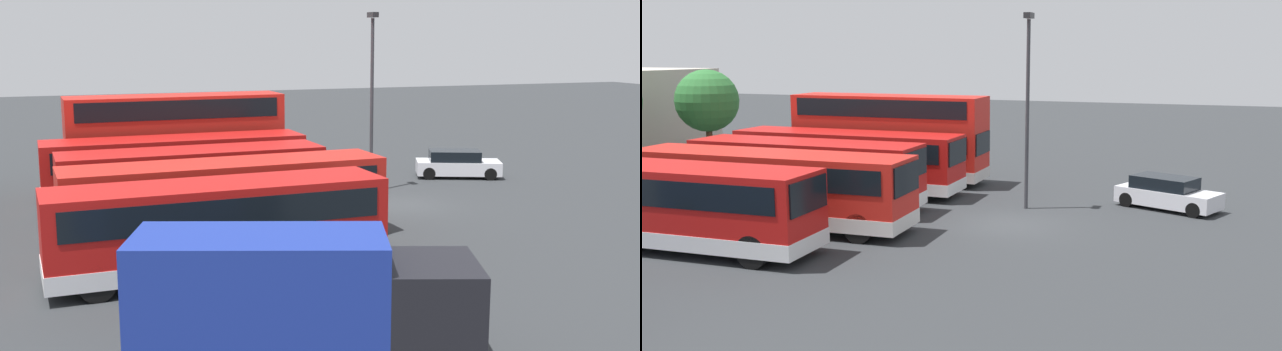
% 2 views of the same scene
% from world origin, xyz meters
% --- Properties ---
extents(ground_plane, '(140.00, 140.00, 0.00)m').
position_xyz_m(ground_plane, '(0.00, 0.00, 0.00)').
color(ground_plane, '#2D3033').
extents(bus_single_deck_near_end, '(2.97, 10.59, 2.95)m').
position_xyz_m(bus_single_deck_near_end, '(-7.42, 9.68, 1.62)').
color(bus_single_deck_near_end, '#B71411').
rests_on(bus_single_deck_near_end, ground).
extents(bus_single_deck_second, '(3.02, 11.72, 2.95)m').
position_xyz_m(bus_single_deck_second, '(-3.58, 8.56, 1.62)').
color(bus_single_deck_second, red).
rests_on(bus_single_deck_second, ground).
extents(bus_single_deck_third, '(2.84, 10.52, 2.95)m').
position_xyz_m(bus_single_deck_third, '(-0.13, 9.11, 1.62)').
color(bus_single_deck_third, '#B71411').
rests_on(bus_single_deck_third, ground).
extents(bus_single_deck_fourth, '(2.75, 11.48, 2.95)m').
position_xyz_m(bus_single_deck_fourth, '(3.68, 9.17, 1.62)').
color(bus_single_deck_fourth, '#B71411').
rests_on(bus_single_deck_fourth, ground).
extents(bus_double_decker_fifth, '(2.81, 10.41, 4.55)m').
position_xyz_m(bus_double_decker_fifth, '(7.13, 8.57, 2.45)').
color(bus_double_decker_fifth, red).
rests_on(bus_double_decker_fifth, ground).
extents(box_truck_blue, '(4.83, 7.90, 3.20)m').
position_xyz_m(box_truck_blue, '(-15.13, 9.61, 1.71)').
color(box_truck_blue, navy).
rests_on(box_truck_blue, ground).
extents(car_hatchback_silver, '(3.35, 4.70, 1.43)m').
position_xyz_m(car_hatchback_silver, '(5.16, -5.80, 0.70)').
color(car_hatchback_silver, silver).
rests_on(car_hatchback_silver, ground).
extents(lamp_post_tall, '(0.70, 0.30, 8.42)m').
position_xyz_m(lamp_post_tall, '(3.11, 0.01, 4.90)').
color(lamp_post_tall, '#38383D').
rests_on(lamp_post_tall, ground).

